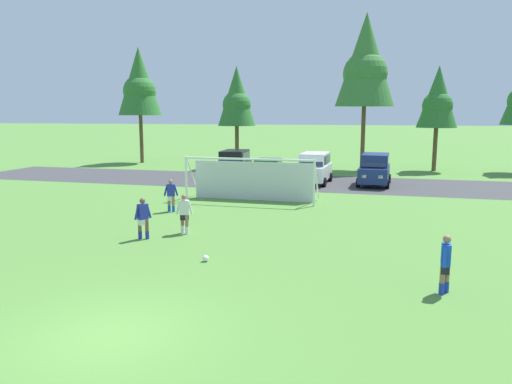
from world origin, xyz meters
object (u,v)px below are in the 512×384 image
Objects in this scene: parked_car_slot_center_left at (314,168)px; parked_car_slot_far_left at (234,164)px; player_midfield_center at (171,196)px; parked_car_slot_left at (268,171)px; soccer_ball at (206,258)px; player_defender_far at (184,214)px; player_striker_near at (445,264)px; soccer_goal at (252,178)px; parked_car_slot_center at (375,169)px; player_winger_left at (143,219)px.

parked_car_slot_far_left is at bearing 171.80° from parked_car_slot_center_left.
parked_car_slot_left reaches higher than player_midfield_center.
soccer_ball is 4.08m from player_defender_far.
parked_car_slot_center_left is at bearing 78.88° from player_defender_far.
player_striker_near and player_defender_far have the same top height.
soccer_goal is 5.14m from player_midfield_center.
soccer_ball is 20.24m from parked_car_slot_center.
player_defender_far is (-2.19, 3.38, 0.71)m from soccer_ball.
soccer_ball is 0.05× the size of parked_car_slot_center.
player_midfield_center and player_defender_far have the same top height.
soccer_goal reaches higher than player_striker_near.
soccer_goal is 7.14m from parked_car_slot_left.
player_winger_left is at bearing -135.02° from player_defender_far.
player_winger_left is 0.35× the size of parked_car_slot_center.
player_midfield_center is 12.81m from parked_car_slot_far_left.
soccer_goal is at bearing 97.61° from soccer_ball.
player_striker_near and player_winger_left have the same top height.
player_defender_far is at bearing 155.15° from player_striker_near.
player_midfield_center is at bearing 144.82° from player_striker_near.
soccer_goal is 15.37m from player_striker_near.
parked_car_slot_far_left reaches higher than player_defender_far.
player_midfield_center is at bearing 121.26° from player_defender_far.
soccer_goal is at bearing 52.75° from player_midfield_center.
parked_car_slot_far_left is at bearing 113.26° from soccer_goal.
player_striker_near is 0.35× the size of parked_car_slot_center.
player_midfield_center is 0.35× the size of parked_car_slot_far_left.
parked_car_slot_left is (-0.73, 7.09, -0.42)m from soccer_goal.
parked_car_slot_left is (2.37, 11.17, 0.05)m from player_midfield_center.
soccer_goal reaches higher than parked_car_slot_far_left.
soccer_ball is 0.03× the size of soccer_goal.
parked_car_slot_far_left reaches higher than parked_car_slot_left.
parked_car_slot_center reaches higher than parked_car_slot_left.
parked_car_slot_center reaches higher than player_winger_left.
parked_car_slot_far_left is at bearing 104.65° from soccer_ball.
player_striker_near is at bearing -54.65° from soccer_goal.
soccer_ball is at bearing -32.24° from player_winger_left.
player_midfield_center is 1.00× the size of player_winger_left.
player_midfield_center is at bearing -127.25° from soccer_goal.
soccer_ball is at bearing -104.59° from parked_car_slot_center.
parked_car_slot_center reaches higher than soccer_ball.
parked_car_slot_center is at bearing -3.48° from parked_car_slot_far_left.
player_striker_near is 1.00× the size of player_midfield_center.
parked_car_slot_center_left is at bearing 72.39° from soccer_goal.
parked_car_slot_left is at bearing -172.36° from parked_car_slot_center.
player_midfield_center and player_winger_left have the same top height.
parked_car_slot_far_left and parked_car_slot_center_left have the same top height.
parked_car_slot_left is at bearing 78.02° from player_midfield_center.
parked_car_slot_left is 3.30m from parked_car_slot_center_left.
soccer_goal reaches higher than player_midfield_center.
soccer_goal is at bearing 125.35° from player_striker_near.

